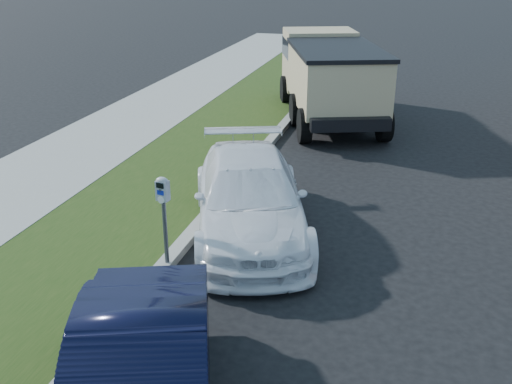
# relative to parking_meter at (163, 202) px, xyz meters

# --- Properties ---
(ground) EXTENTS (120.00, 120.00, 0.00)m
(ground) POSITION_rel_parking_meter_xyz_m (2.55, 0.34, -1.24)
(ground) COLOR black
(ground) RESTS_ON ground
(streetside) EXTENTS (6.12, 50.00, 0.15)m
(streetside) POSITION_rel_parking_meter_xyz_m (-3.01, 2.34, -1.17)
(streetside) COLOR gray
(streetside) RESTS_ON ground
(parking_meter) EXTENTS (0.23, 0.17, 1.51)m
(parking_meter) POSITION_rel_parking_meter_xyz_m (0.00, 0.00, 0.00)
(parking_meter) COLOR #3F4247
(parking_meter) RESTS_ON ground
(white_wagon) EXTENTS (3.50, 5.25, 1.41)m
(white_wagon) POSITION_rel_parking_meter_xyz_m (0.90, 1.81, -0.53)
(white_wagon) COLOR white
(white_wagon) RESTS_ON ground
(dump_truck) EXTENTS (4.23, 6.61, 2.44)m
(dump_truck) POSITION_rel_parking_meter_xyz_m (1.00, 10.17, 0.14)
(dump_truck) COLOR black
(dump_truck) RESTS_ON ground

